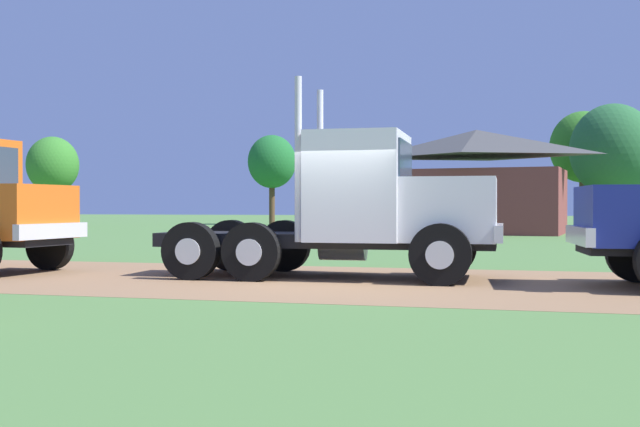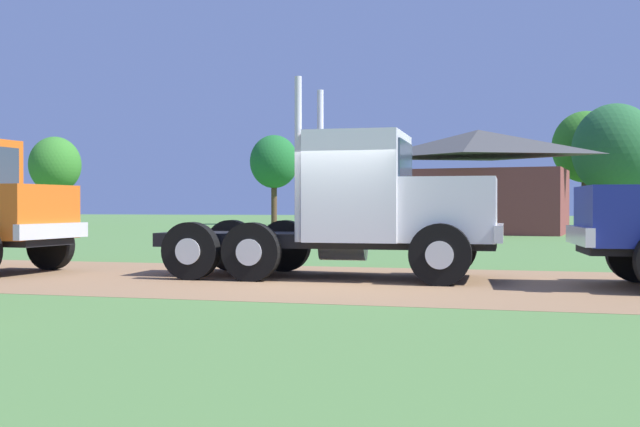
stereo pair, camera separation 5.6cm
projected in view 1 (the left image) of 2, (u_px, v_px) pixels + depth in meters
ground_plane at (335, 281)px, 15.11m from camera, size 200.00×200.00×0.00m
dirt_track at (335, 281)px, 15.11m from camera, size 120.00×6.92×0.01m
truck_foreground_white at (368, 209)px, 15.75m from camera, size 7.02×2.79×3.95m
shed_building at (476, 183)px, 41.04m from camera, size 9.80×6.73×5.43m
tree_left at (53, 165)px, 52.94m from camera, size 3.46×3.46×6.12m
tree_mid at (272, 162)px, 59.83m from camera, size 3.69×3.69×6.84m
tree_right at (613, 150)px, 46.08m from camera, size 4.93×4.93×7.45m
tree_far_right at (583, 147)px, 50.86m from camera, size 4.21×4.21×7.59m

